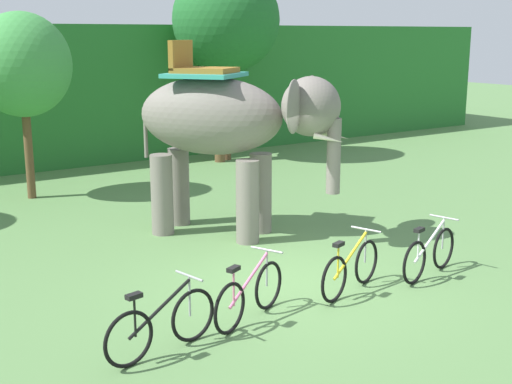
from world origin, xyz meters
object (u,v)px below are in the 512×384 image
Objects in this scene: tree_center_left at (218,22)px; elephant at (227,124)px; bike_yellow at (351,269)px; tree_right at (22,65)px; tree_far_left at (226,20)px; bike_black at (162,325)px; bike_white at (429,253)px; bike_pink at (250,294)px.

elephant is at bearing -120.13° from tree_center_left.
tree_center_left is 3.51× the size of bike_yellow.
tree_right is 6.98m from tree_far_left.
elephant is 4.16m from bike_yellow.
tree_center_left reaches higher than bike_black.
tree_far_left is 3.54× the size of bike_white.
tree_right is 9.72m from bike_yellow.
tree_right reaches higher than bike_yellow.
tree_far_left reaches higher than elephant.
tree_far_left is 3.73× the size of bike_pink.
tree_center_left is (6.30, 1.56, 1.04)m from tree_right.
tree_far_left is 8.54m from elephant.
tree_right reaches higher than bike_black.
bike_white is at bearing -69.49° from elephant.
elephant is 2.40× the size of bike_yellow.
bike_white is at bearing 0.84° from bike_black.
elephant is (-4.36, -7.04, -2.09)m from tree_far_left.
tree_far_left reaches higher than bike_pink.
tree_right is 9.49m from bike_pink.
bike_black is 1.01× the size of bike_white.
bike_black is at bearing -96.89° from tree_right.
tree_center_left reaches higher than elephant.
bike_black is at bearing -171.15° from bike_pink.
bike_white is at bearing -103.15° from tree_center_left.
elephant is at bearing 62.28° from bike_pink.
bike_yellow is (-4.08, -10.61, -3.84)m from tree_center_left.
bike_black is (-1.12, -9.29, -2.79)m from tree_right.
bike_white is (-2.52, -10.78, -3.84)m from tree_center_left.
tree_far_left is (6.67, 1.74, 1.12)m from tree_right.
bike_black and bike_pink have the same top height.
bike_black is 1.03× the size of bike_yellow.
elephant reaches higher than bike_yellow.
bike_pink is 1.88m from bike_yellow.
tree_right reaches higher than bike_white.
tree_right is at bearing 103.77° from bike_yellow.
bike_pink is at bearing -87.86° from tree_right.
tree_far_left is 11.98m from bike_white.
elephant is 5.57m from bike_black.
bike_pink is at bearing 177.40° from bike_white.
tree_far_left reaches higher than bike_white.
tree_right is 1.12× the size of elephant.
bike_pink is (0.34, -9.06, -2.79)m from tree_right.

